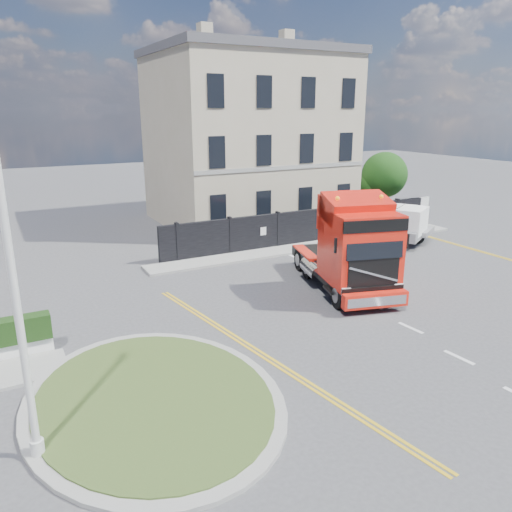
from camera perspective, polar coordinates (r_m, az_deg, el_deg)
ground at (r=19.52m, az=5.80°, el=-6.70°), size 120.00×120.00×0.00m
traffic_island at (r=14.38m, az=-11.62°, el=-15.69°), size 6.80×6.80×0.17m
hoarding_fence at (r=29.84m, az=6.69°, el=3.46°), size 18.80×0.25×2.00m
georgian_building at (r=35.29m, az=-0.94°, el=13.40°), size 12.30×10.30×12.80m
tree at (r=36.71m, az=14.20°, el=8.75°), size 3.20×3.20×4.80m
pavement_far at (r=29.05m, az=6.75°, el=1.19°), size 20.00×1.60×0.12m
truck at (r=21.45m, az=10.97°, el=0.57°), size 4.39×7.48×4.22m
flatbed_pickup at (r=30.50m, az=15.86°, el=3.64°), size 4.60×5.99×2.26m
lamppost_island at (r=11.41m, az=-25.83°, el=-3.89°), size 0.24×0.47×7.69m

